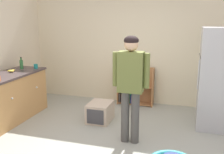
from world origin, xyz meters
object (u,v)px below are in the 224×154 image
at_px(pet_carrier, 100,112).
at_px(bookshelf, 133,88).
at_px(banana_bunch, 12,71).
at_px(green_glass_bottle, 21,64).
at_px(teal_cup, 36,66).
at_px(refrigerator, 220,79).
at_px(standing_person, 131,80).

bearing_deg(pet_carrier, bookshelf, 71.65).
height_order(bookshelf, banana_bunch, banana_bunch).
distance_m(pet_carrier, banana_bunch, 1.90).
xyz_separation_m(bookshelf, green_glass_bottle, (-2.13, -1.09, 0.63)).
bearing_deg(pet_carrier, teal_cup, 171.81).
bearing_deg(refrigerator, teal_cup, -177.84).
distance_m(refrigerator, pet_carrier, 2.24).
distance_m(standing_person, pet_carrier, 1.30).
height_order(refrigerator, bookshelf, refrigerator).
relative_size(pet_carrier, banana_bunch, 3.49).
bearing_deg(banana_bunch, green_glass_bottle, 92.44).
distance_m(bookshelf, green_glass_bottle, 2.48).
bearing_deg(banana_bunch, bookshelf, 33.73).
bearing_deg(standing_person, teal_cup, 158.32).
height_order(bookshelf, pet_carrier, bookshelf).
xyz_separation_m(green_glass_bottle, teal_cup, (0.26, 0.12, -0.05)).
relative_size(standing_person, banana_bunch, 10.61).
bearing_deg(pet_carrier, standing_person, -42.30).
distance_m(banana_bunch, teal_cup, 0.51).
relative_size(bookshelf, standing_person, 0.51).
relative_size(banana_bunch, green_glass_bottle, 0.64).
bearing_deg(banana_bunch, pet_carrier, 7.68).
xyz_separation_m(standing_person, green_glass_bottle, (-2.47, 0.76, -0.02)).
bearing_deg(bookshelf, banana_bunch, -146.27).
relative_size(pet_carrier, green_glass_bottle, 2.24).
height_order(standing_person, pet_carrier, standing_person).
bearing_deg(refrigerator, bookshelf, 153.94).
bearing_deg(standing_person, pet_carrier, 137.70).
height_order(green_glass_bottle, teal_cup, green_glass_bottle).
distance_m(pet_carrier, teal_cup, 1.68).
height_order(refrigerator, pet_carrier, refrigerator).
height_order(pet_carrier, teal_cup, teal_cup).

